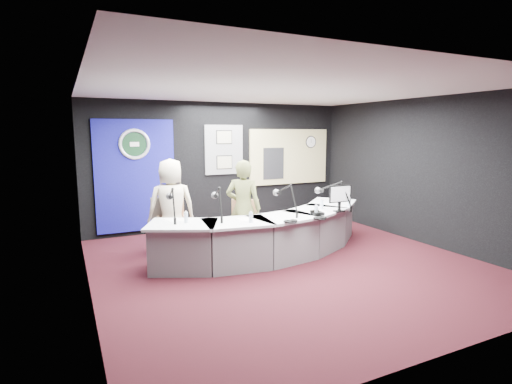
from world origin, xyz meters
name	(u,v)px	position (x,y,z in m)	size (l,w,h in m)	color
ground	(288,264)	(0.00, 0.00, 0.00)	(6.00, 6.00, 0.00)	black
ceiling	(290,89)	(0.00, 0.00, 2.80)	(6.00, 6.00, 0.02)	silver
wall_back	(222,165)	(0.00, 3.00, 1.40)	(6.00, 0.02, 2.80)	black
wall_front	(455,214)	(0.00, -3.00, 1.40)	(6.00, 0.02, 2.80)	black
wall_left	(85,191)	(-3.00, 0.00, 1.40)	(0.02, 6.00, 2.80)	black
wall_right	(425,171)	(3.00, 0.00, 1.40)	(0.02, 6.00, 2.80)	black
broadcast_desk	(270,234)	(-0.05, 0.55, 0.38)	(4.50, 1.90, 0.75)	silver
backdrop_panel	(136,176)	(-1.90, 2.97, 1.25)	(1.60, 0.05, 2.30)	navy
agency_seal	(134,144)	(-1.90, 2.93, 1.90)	(0.63, 0.63, 0.07)	silver
seal_center	(134,144)	(-1.90, 2.94, 1.90)	(0.48, 0.48, 0.01)	black
pinboard	(224,150)	(0.05, 2.97, 1.75)	(0.90, 0.04, 1.10)	slate
framed_photo_upper	(224,137)	(0.05, 2.94, 2.03)	(0.34, 0.02, 0.27)	gray
framed_photo_lower	(225,162)	(0.05, 2.94, 1.47)	(0.34, 0.02, 0.27)	gray
booth_window_frame	(289,157)	(1.75, 2.97, 1.55)	(2.12, 0.06, 1.32)	tan
booth_glow	(289,157)	(1.75, 2.96, 1.55)	(2.00, 0.02, 1.20)	#FFE3A1
equipment_rack	(273,164)	(1.30, 2.94, 1.40)	(0.55, 0.02, 0.75)	black
wall_clock	(311,142)	(2.35, 2.94, 1.90)	(0.28, 0.28, 0.01)	white
armchair_left	(172,229)	(-1.55, 1.46, 0.44)	(0.49, 0.49, 0.87)	tan
armchair_right	(243,227)	(-0.47, 0.75, 0.51)	(0.57, 0.57, 1.02)	tan
draped_jacket	(165,216)	(-1.61, 1.70, 0.62)	(0.50, 0.10, 0.70)	#665F56
person_man	(171,206)	(-1.55, 1.46, 0.84)	(0.82, 0.54, 1.69)	beige
person_woman	(243,208)	(-0.47, 0.75, 0.84)	(0.61, 0.40, 1.68)	brown
computer_monitor	(340,194)	(1.12, 0.15, 1.07)	(0.45, 0.03, 0.30)	black
desk_phone	(317,214)	(0.61, 0.08, 0.78)	(0.19, 0.16, 0.05)	black
headphones_near	(320,218)	(0.47, -0.20, 0.77)	(0.21, 0.21, 0.04)	black
headphones_far	(290,221)	(-0.09, -0.20, 0.77)	(0.22, 0.22, 0.04)	black
paper_stack	(174,220)	(-1.68, 0.75, 0.75)	(0.23, 0.33, 0.00)	white
notepad	(245,219)	(-0.63, 0.31, 0.75)	(0.22, 0.31, 0.00)	white
boom_mic_a	(172,202)	(-1.71, 0.75, 1.05)	(0.20, 0.74, 0.60)	black
boom_mic_b	(218,201)	(-1.02, 0.52, 1.05)	(0.23, 0.73, 0.60)	black
boom_mic_c	(286,197)	(0.15, 0.34, 1.05)	(0.17, 0.74, 0.60)	black
boom_mic_d	(334,194)	(1.11, 0.29, 1.05)	(0.47, 0.63, 0.60)	black
water_bottles	(282,211)	(0.03, 0.28, 0.84)	(3.24, 0.52, 0.18)	silver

